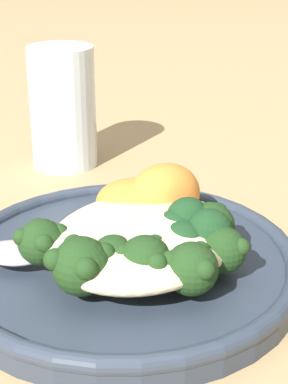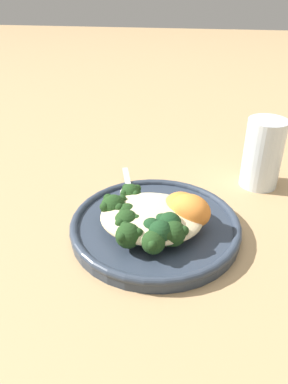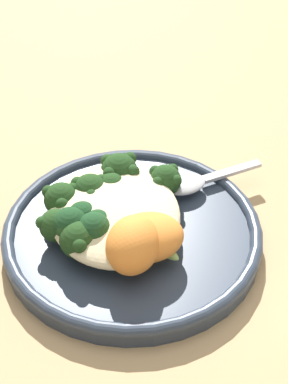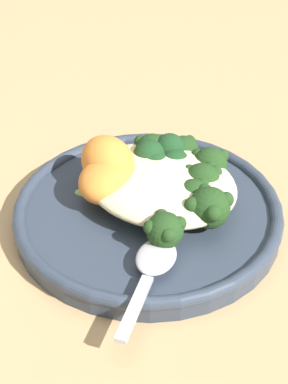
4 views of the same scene
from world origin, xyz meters
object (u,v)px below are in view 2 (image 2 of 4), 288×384
sweet_potato_chunk_0 (190,211)px  water_glass (263,154)px  broccoli_stalk_0 (140,198)px  broccoli_stalk_6 (173,229)px  broccoli_stalk_5 (159,235)px  sweet_potato_chunk_1 (181,209)px  broccoli_stalk_1 (124,208)px  broccoli_stalk_4 (137,232)px  kale_tuft (161,229)px  quinoa_mound (151,217)px  plate (155,226)px  spoon (130,190)px  broccoli_stalk_2 (142,214)px  broccoli_stalk_3 (142,219)px

sweet_potato_chunk_0 → water_glass: 0.20m
broccoli_stalk_0 → broccoli_stalk_6: bearing=151.6°
broccoli_stalk_5 → sweet_potato_chunk_0: bearing=152.6°
sweet_potato_chunk_1 → broccoli_stalk_1: bearing=5.5°
broccoli_stalk_1 → broccoli_stalk_4: broccoli_stalk_1 is taller
broccoli_stalk_6 → broccoli_stalk_0: bearing=-145.9°
kale_tuft → quinoa_mound: bearing=-61.2°
plate → broccoli_stalk_6: bearing=125.5°
quinoa_mound → broccoli_stalk_6: bearing=143.7°
plate → broccoli_stalk_5: bearing=101.3°
broccoli_stalk_1 → broccoli_stalk_4: 0.05m
broccoli_stalk_4 → broccoli_stalk_6: (-0.05, -0.01, 0.00)m
broccoli_stalk_4 → spoon: size_ratio=0.92×
broccoli_stalk_2 → water_glass: water_glass is taller
broccoli_stalk_2 → broccoli_stalk_4: bearing=68.6°
broccoli_stalk_6 → kale_tuft: size_ratio=1.71×
broccoli_stalk_4 → kale_tuft: bearing=136.6°
broccoli_stalk_5 → spoon: broccoli_stalk_5 is taller
broccoli_stalk_2 → broccoli_stalk_4: (0.00, 0.04, 0.00)m
broccoli_stalk_2 → broccoli_stalk_5: 0.05m
broccoli_stalk_3 → spoon: (0.03, -0.09, -0.01)m
broccoli_stalk_2 → broccoli_stalk_5: (-0.03, 0.04, -0.00)m
broccoli_stalk_3 → broccoli_stalk_5: size_ratio=0.99×
broccoli_stalk_4 → broccoli_stalk_5: size_ratio=0.90×
broccoli_stalk_1 → broccoli_stalk_3: size_ratio=1.14×
spoon → water_glass: water_glass is taller
kale_tuft → broccoli_stalk_5: bearing=65.8°
water_glass → kale_tuft: bearing=53.8°
kale_tuft → broccoli_stalk_1: bearing=-37.3°
sweet_potato_chunk_0 → water_glass: water_glass is taller
broccoli_stalk_1 → spoon: broccoli_stalk_1 is taller
plate → broccoli_stalk_2: bearing=19.7°
sweet_potato_chunk_0 → kale_tuft: (0.04, 0.04, -0.01)m
sweet_potato_chunk_1 → broccoli_stalk_2: bearing=13.3°
broccoli_stalk_2 → water_glass: (-0.18, -0.17, 0.02)m
quinoa_mound → kale_tuft: 0.03m
quinoa_mound → broccoli_stalk_2: (0.01, -0.01, -0.00)m
sweet_potato_chunk_1 → spoon: sweet_potato_chunk_1 is taller
broccoli_stalk_1 → broccoli_stalk_3: 0.03m
broccoli_stalk_2 → broccoli_stalk_6: 0.05m
broccoli_stalk_5 → sweet_potato_chunk_1: 0.06m
broccoli_stalk_5 → broccoli_stalk_6: 0.02m
plate → water_glass: size_ratio=2.05×
broccoli_stalk_4 → kale_tuft: kale_tuft is taller
quinoa_mound → water_glass: size_ratio=1.18×
spoon → plate: bearing=-159.8°
broccoli_stalk_4 → water_glass: bearing=175.5°
broccoli_stalk_2 → sweet_potato_chunk_0: 0.07m
broccoli_stalk_4 → broccoli_stalk_5: 0.03m
broccoli_stalk_3 → broccoli_stalk_4: same height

